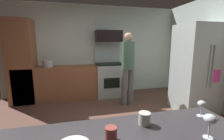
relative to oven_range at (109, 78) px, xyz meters
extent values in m
cube|color=brown|center=(-0.36, -1.98, -0.53)|extent=(5.20, 4.80, 0.02)
cube|color=silver|center=(-0.36, 0.36, 0.78)|extent=(5.20, 0.12, 2.60)
cube|color=brown|center=(-1.26, 0.00, -0.07)|extent=(2.40, 0.60, 0.90)
cube|color=brown|center=(-2.26, 0.00, 0.53)|extent=(0.60, 0.60, 2.10)
cube|color=#AFBCBA|center=(0.00, -0.02, -0.06)|extent=(0.76, 0.64, 0.92)
cube|color=black|center=(0.00, -0.02, 0.42)|extent=(0.76, 0.64, 0.03)
cube|color=#AFBCBA|center=(0.00, 0.27, 0.73)|extent=(0.76, 0.06, 0.61)
cube|color=black|center=(0.00, -0.34, -0.07)|extent=(0.44, 0.01, 0.28)
cube|color=black|center=(0.00, 0.08, 1.20)|extent=(0.74, 0.38, 0.32)
cube|color=#ADB9B6|center=(1.67, -1.44, 0.44)|extent=(0.87, 0.71, 1.92)
cylinder|color=#ADB9B6|center=(1.63, -1.81, 0.53)|extent=(0.02, 0.02, 0.86)
cylinder|color=#ADB9B6|center=(1.71, -1.81, 0.53)|extent=(0.02, 0.02, 0.86)
cube|color=#EC42A2|center=(1.83, -1.80, 0.34)|extent=(0.20, 0.01, 0.26)
cylinder|color=#5C5C5C|center=(0.20, -0.80, -0.06)|extent=(0.14, 0.14, 0.91)
cylinder|color=#5C5C5C|center=(0.37, -0.80, -0.06)|extent=(0.14, 0.14, 0.91)
cylinder|color=#456A56|center=(0.29, -0.80, 0.71)|extent=(0.30, 0.30, 0.64)
sphere|color=tan|center=(0.29, -0.80, 1.14)|extent=(0.20, 0.20, 0.20)
cylinder|color=silver|center=(-0.10, -3.50, 0.38)|extent=(0.06, 0.06, 0.01)
cylinder|color=silver|center=(-0.10, -3.50, 0.44)|extent=(0.01, 0.01, 0.10)
ellipsoid|color=silver|center=(-0.10, -3.50, 0.52)|extent=(0.08, 0.08, 0.06)
cylinder|color=silver|center=(0.09, -3.23, 0.38)|extent=(0.06, 0.06, 0.01)
cylinder|color=silver|center=(0.09, -3.23, 0.43)|extent=(0.01, 0.01, 0.08)
ellipsoid|color=silver|center=(0.09, -3.23, 0.49)|extent=(0.07, 0.07, 0.06)
cylinder|color=silver|center=(-0.43, -3.24, 0.43)|extent=(0.09, 0.09, 0.09)
cylinder|color=#97413A|center=(-0.72, -3.38, 0.43)|extent=(0.08, 0.08, 0.09)
cylinder|color=#BCB8C2|center=(-1.65, 0.00, 0.47)|extent=(0.25, 0.25, 0.17)
camera|label=1|loc=(-0.91, -4.23, 0.99)|focal=24.28mm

